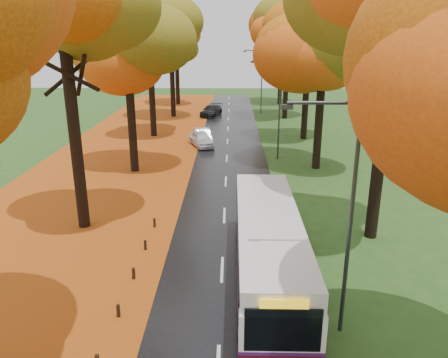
{
  "coord_description": "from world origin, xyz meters",
  "views": [
    {
      "loc": [
        0.38,
        -4.85,
        9.8
      ],
      "look_at": [
        0.0,
        16.83,
        2.6
      ],
      "focal_mm": 35.0,
      "sensor_mm": 36.0,
      "label": 1
    }
  ],
  "objects_px": {
    "bus": "(268,248)",
    "car_dark": "(211,110)",
    "streetlamp_far": "(260,76)",
    "car_silver": "(202,136)",
    "car_white": "(202,139)",
    "streetlamp_near": "(344,204)",
    "streetlamp_mid": "(277,102)"
  },
  "relations": [
    {
      "from": "streetlamp_near",
      "to": "car_silver",
      "type": "bearing_deg",
      "value": 102.96
    },
    {
      "from": "streetlamp_mid",
      "to": "streetlamp_far",
      "type": "distance_m",
      "value": 22.0
    },
    {
      "from": "car_white",
      "to": "car_silver",
      "type": "bearing_deg",
      "value": 70.46
    },
    {
      "from": "car_white",
      "to": "car_dark",
      "type": "height_order",
      "value": "car_white"
    },
    {
      "from": "streetlamp_mid",
      "to": "car_silver",
      "type": "xyz_separation_m",
      "value": [
        -6.3,
        5.36,
        -4.0
      ]
    },
    {
      "from": "streetlamp_far",
      "to": "car_silver",
      "type": "height_order",
      "value": "streetlamp_far"
    },
    {
      "from": "bus",
      "to": "car_silver",
      "type": "distance_m",
      "value": 24.67
    },
    {
      "from": "streetlamp_near",
      "to": "streetlamp_mid",
      "type": "height_order",
      "value": "same"
    },
    {
      "from": "bus",
      "to": "car_silver",
      "type": "xyz_separation_m",
      "value": [
        -4.24,
        24.29,
        -0.86
      ]
    },
    {
      "from": "streetlamp_far",
      "to": "car_white",
      "type": "height_order",
      "value": "streetlamp_far"
    },
    {
      "from": "streetlamp_far",
      "to": "car_white",
      "type": "distance_m",
      "value": 19.38
    },
    {
      "from": "streetlamp_far",
      "to": "car_white",
      "type": "xyz_separation_m",
      "value": [
        -6.3,
        -17.89,
        -4.0
      ]
    },
    {
      "from": "car_white",
      "to": "car_silver",
      "type": "distance_m",
      "value": 1.25
    },
    {
      "from": "streetlamp_near",
      "to": "streetlamp_mid",
      "type": "bearing_deg",
      "value": 90.0
    },
    {
      "from": "bus",
      "to": "car_silver",
      "type": "height_order",
      "value": "bus"
    },
    {
      "from": "streetlamp_mid",
      "to": "car_silver",
      "type": "relative_size",
      "value": 1.97
    },
    {
      "from": "bus",
      "to": "streetlamp_near",
      "type": "bearing_deg",
      "value": -56.05
    },
    {
      "from": "bus",
      "to": "car_dark",
      "type": "height_order",
      "value": "bus"
    },
    {
      "from": "streetlamp_mid",
      "to": "car_dark",
      "type": "xyz_separation_m",
      "value": [
        -6.12,
        19.86,
        -4.01
      ]
    },
    {
      "from": "car_silver",
      "to": "bus",
      "type": "bearing_deg",
      "value": -91.43
    },
    {
      "from": "streetlamp_far",
      "to": "car_dark",
      "type": "height_order",
      "value": "streetlamp_far"
    },
    {
      "from": "streetlamp_mid",
      "to": "car_silver",
      "type": "distance_m",
      "value": 9.19
    },
    {
      "from": "streetlamp_near",
      "to": "car_silver",
      "type": "distance_m",
      "value": 28.36
    },
    {
      "from": "car_silver",
      "to": "car_dark",
      "type": "bearing_deg",
      "value": 77.94
    },
    {
      "from": "bus",
      "to": "car_dark",
      "type": "distance_m",
      "value": 39.01
    },
    {
      "from": "streetlamp_near",
      "to": "streetlamp_far",
      "type": "distance_m",
      "value": 44.0
    },
    {
      "from": "car_silver",
      "to": "streetlamp_mid",
      "type": "bearing_deg",
      "value": -51.77
    },
    {
      "from": "streetlamp_near",
      "to": "streetlamp_far",
      "type": "bearing_deg",
      "value": 90.0
    },
    {
      "from": "streetlamp_near",
      "to": "car_white",
      "type": "bearing_deg",
      "value": 103.56
    },
    {
      "from": "streetlamp_mid",
      "to": "streetlamp_far",
      "type": "bearing_deg",
      "value": 90.0
    },
    {
      "from": "streetlamp_mid",
      "to": "streetlamp_far",
      "type": "xyz_separation_m",
      "value": [
        0.0,
        22.0,
        0.0
      ]
    },
    {
      "from": "streetlamp_far",
      "to": "streetlamp_mid",
      "type": "bearing_deg",
      "value": -90.0
    }
  ]
}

